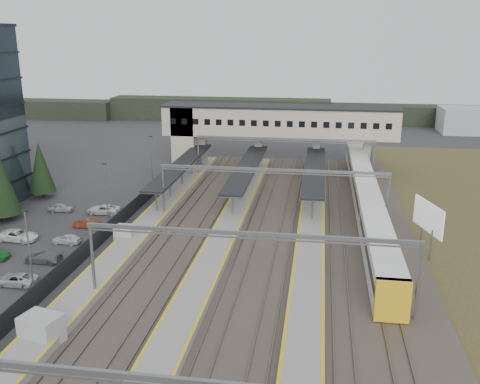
% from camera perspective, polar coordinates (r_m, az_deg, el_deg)
% --- Properties ---
extents(ground, '(220.00, 220.00, 0.00)m').
position_cam_1_polar(ground, '(57.26, -10.11, -7.44)').
color(ground, '#2B2B2D').
rests_on(ground, ground).
extents(lampposts, '(0.50, 53.25, 8.07)m').
position_cam_1_polar(lampposts, '(59.73, -17.24, -2.46)').
color(lampposts, slate).
rests_on(lampposts, ground).
extents(fence, '(0.08, 90.00, 2.00)m').
position_cam_1_polar(fence, '(63.43, -14.31, -4.31)').
color(fence, '#26282B').
rests_on(fence, ground).
extents(relay_cabin_near, '(3.39, 2.83, 2.46)m').
position_cam_1_polar(relay_cabin_near, '(44.91, -20.40, -13.65)').
color(relay_cabin_near, '#A4A5A9').
rests_on(relay_cabin_near, ground).
extents(relay_cabin_far, '(2.19, 1.84, 1.97)m').
position_cam_1_polar(relay_cabin_far, '(62.72, -12.14, -4.41)').
color(relay_cabin_far, '#A4A5A9').
rests_on(relay_cabin_far, ground).
extents(rail_corridor, '(34.00, 90.00, 0.92)m').
position_cam_1_polar(rail_corridor, '(59.52, 0.02, -5.91)').
color(rail_corridor, '#322C26').
rests_on(rail_corridor, ground).
extents(canopies, '(23.10, 30.00, 3.28)m').
position_cam_1_polar(canopies, '(79.44, 0.74, 2.64)').
color(canopies, black).
rests_on(canopies, ground).
extents(footbridge, '(40.40, 6.40, 11.20)m').
position_cam_1_polar(footbridge, '(93.13, 2.47, 7.22)').
color(footbridge, '#BCAD93').
rests_on(footbridge, ground).
extents(gantries, '(28.40, 62.28, 7.17)m').
position_cam_1_polar(gantries, '(55.36, 2.43, -1.39)').
color(gantries, slate).
rests_on(gantries, ground).
extents(train, '(2.89, 60.28, 3.63)m').
position_cam_1_polar(train, '(73.58, 13.28, -0.45)').
color(train, silver).
rests_on(train, ground).
extents(billboard, '(2.02, 6.22, 5.57)m').
position_cam_1_polar(billboard, '(61.53, 19.43, -2.67)').
color(billboard, slate).
rests_on(billboard, ground).
extents(treeline_far, '(170.00, 19.00, 7.00)m').
position_cam_1_polar(treeline_far, '(143.19, 11.18, 8.20)').
color(treeline_far, black).
rests_on(treeline_far, ground).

